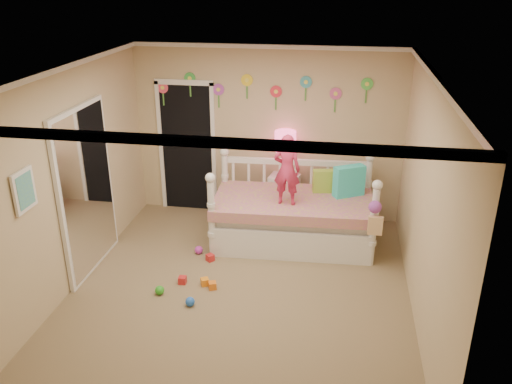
% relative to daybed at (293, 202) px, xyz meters
% --- Properties ---
extents(floor, '(4.00, 4.50, 0.01)m').
position_rel_daybed_xyz_m(floor, '(-0.49, -1.37, -0.60)').
color(floor, '#7F684C').
rests_on(floor, ground).
extents(ceiling, '(4.00, 4.50, 0.01)m').
position_rel_daybed_xyz_m(ceiling, '(-0.49, -1.37, 2.00)').
color(ceiling, white).
rests_on(ceiling, floor).
extents(back_wall, '(4.00, 0.01, 2.60)m').
position_rel_daybed_xyz_m(back_wall, '(-0.49, 0.88, 0.70)').
color(back_wall, tan).
rests_on(back_wall, floor).
extents(left_wall, '(0.01, 4.50, 2.60)m').
position_rel_daybed_xyz_m(left_wall, '(-2.49, -1.37, 0.70)').
color(left_wall, tan).
rests_on(left_wall, floor).
extents(right_wall, '(0.01, 4.50, 2.60)m').
position_rel_daybed_xyz_m(right_wall, '(1.51, -1.37, 0.70)').
color(right_wall, tan).
rests_on(right_wall, floor).
extents(crown_molding, '(4.00, 4.50, 0.06)m').
position_rel_daybed_xyz_m(crown_molding, '(-0.49, -1.37, 1.97)').
color(crown_molding, white).
rests_on(crown_molding, ceiling).
extents(daybed, '(2.26, 1.29, 1.20)m').
position_rel_daybed_xyz_m(daybed, '(0.00, 0.00, 0.00)').
color(daybed, white).
rests_on(daybed, floor).
extents(pillow_turquoise, '(0.45, 0.35, 0.43)m').
position_rel_daybed_xyz_m(pillow_turquoise, '(0.74, 0.21, 0.28)').
color(pillow_turquoise, '#2ACCD3').
rests_on(pillow_turquoise, daybed).
extents(pillow_lime, '(0.36, 0.19, 0.32)m').
position_rel_daybed_xyz_m(pillow_lime, '(0.41, 0.29, 0.23)').
color(pillow_lime, '#97C23B').
rests_on(pillow_lime, daybed).
extents(child, '(0.37, 0.25, 0.96)m').
position_rel_daybed_xyz_m(child, '(-0.08, -0.20, 0.55)').
color(child, '#CD2E58').
rests_on(child, daybed).
extents(nightstand, '(0.48, 0.39, 0.71)m').
position_rel_daybed_xyz_m(nightstand, '(-0.21, 0.70, -0.24)').
color(nightstand, white).
rests_on(nightstand, floor).
extents(table_lamp, '(0.31, 0.31, 0.69)m').
position_rel_daybed_xyz_m(table_lamp, '(-0.21, 0.70, 0.57)').
color(table_lamp, '#F6207A').
rests_on(table_lamp, nightstand).
extents(closet_doorway, '(0.90, 0.04, 2.07)m').
position_rel_daybed_xyz_m(closet_doorway, '(-1.74, 0.87, 0.44)').
color(closet_doorway, black).
rests_on(closet_doorway, back_wall).
extents(flower_decals, '(3.40, 0.02, 0.50)m').
position_rel_daybed_xyz_m(flower_decals, '(-0.58, 0.87, 1.34)').
color(flower_decals, '#B2668C').
rests_on(flower_decals, back_wall).
extents(mirror_closet, '(0.07, 1.30, 2.10)m').
position_rel_daybed_xyz_m(mirror_closet, '(-2.45, -1.07, 0.45)').
color(mirror_closet, white).
rests_on(mirror_closet, left_wall).
extents(wall_picture, '(0.05, 0.34, 0.42)m').
position_rel_daybed_xyz_m(wall_picture, '(-2.46, -2.27, 0.95)').
color(wall_picture, white).
rests_on(wall_picture, left_wall).
extents(hanging_bag, '(0.20, 0.16, 0.36)m').
position_rel_daybed_xyz_m(hanging_bag, '(1.05, -0.62, 0.13)').
color(hanging_bag, beige).
rests_on(hanging_bag, daybed).
extents(toy_scatter, '(1.25, 1.51, 0.11)m').
position_rel_daybed_xyz_m(toy_scatter, '(-1.12, -1.12, -0.54)').
color(toy_scatter, '#996666').
rests_on(toy_scatter, floor).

